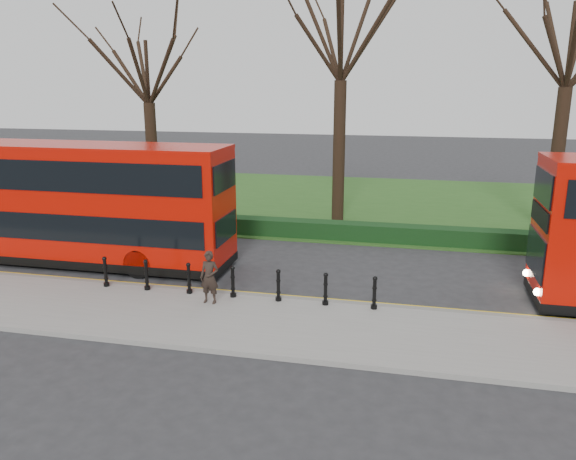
# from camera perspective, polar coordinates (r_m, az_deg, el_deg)

# --- Properties ---
(ground) EXTENTS (120.00, 120.00, 0.00)m
(ground) POSITION_cam_1_polar(r_m,az_deg,el_deg) (19.72, -4.73, -5.74)
(ground) COLOR #28282B
(ground) RESTS_ON ground
(pavement) EXTENTS (60.00, 4.00, 0.15)m
(pavement) POSITION_cam_1_polar(r_m,az_deg,el_deg) (17.07, -7.76, -8.91)
(pavement) COLOR gray
(pavement) RESTS_ON ground
(kerb) EXTENTS (60.00, 0.25, 0.16)m
(kerb) POSITION_cam_1_polar(r_m,az_deg,el_deg) (18.81, -5.65, -6.56)
(kerb) COLOR slate
(kerb) RESTS_ON ground
(grass_verge) EXTENTS (60.00, 18.00, 0.06)m
(grass_verge) POSITION_cam_1_polar(r_m,az_deg,el_deg) (33.79, 2.81, 3.00)
(grass_verge) COLOR #28531B
(grass_verge) RESTS_ON ground
(hedge) EXTENTS (60.00, 0.90, 0.80)m
(hedge) POSITION_cam_1_polar(r_m,az_deg,el_deg) (25.87, -0.30, 0.21)
(hedge) COLOR black
(hedge) RESTS_ON ground
(yellow_line_outer) EXTENTS (60.00, 0.10, 0.01)m
(yellow_line_outer) POSITION_cam_1_polar(r_m,az_deg,el_deg) (19.10, -5.36, -6.43)
(yellow_line_outer) COLOR yellow
(yellow_line_outer) RESTS_ON ground
(yellow_line_inner) EXTENTS (60.00, 0.10, 0.01)m
(yellow_line_inner) POSITION_cam_1_polar(r_m,az_deg,el_deg) (19.27, -5.18, -6.23)
(yellow_line_inner) COLOR yellow
(yellow_line_inner) RESTS_ON ground
(tree_left) EXTENTS (6.84, 6.84, 10.69)m
(tree_left) POSITION_cam_1_polar(r_m,az_deg,el_deg) (30.80, -14.15, 15.94)
(tree_left) COLOR black
(tree_left) RESTS_ON ground
(tree_mid) EXTENTS (8.15, 8.15, 12.74)m
(tree_mid) POSITION_cam_1_polar(r_m,az_deg,el_deg) (27.96, 5.48, 19.55)
(tree_mid) COLOR black
(tree_mid) RESTS_ON ground
(tree_right) EXTENTS (7.80, 7.80, 12.19)m
(tree_right) POSITION_cam_1_polar(r_m,az_deg,el_deg) (28.42, 26.88, 17.23)
(tree_right) COLOR black
(tree_right) RESTS_ON ground
(bollard_row) EXTENTS (9.22, 0.15, 1.00)m
(bollard_row) POSITION_cam_1_polar(r_m,az_deg,el_deg) (18.25, -5.62, -5.30)
(bollard_row) COLOR black
(bollard_row) RESTS_ON pavement
(bus_lead) EXTENTS (11.69, 2.68, 4.65)m
(bus_lead) POSITION_cam_1_polar(r_m,az_deg,el_deg) (23.02, -20.28, 2.44)
(bus_lead) COLOR #BC0D02
(bus_lead) RESTS_ON ground
(pedestrian) EXTENTS (0.63, 0.43, 1.69)m
(pedestrian) POSITION_cam_1_polar(r_m,az_deg,el_deg) (17.75, -7.98, -4.78)
(pedestrian) COLOR black
(pedestrian) RESTS_ON pavement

